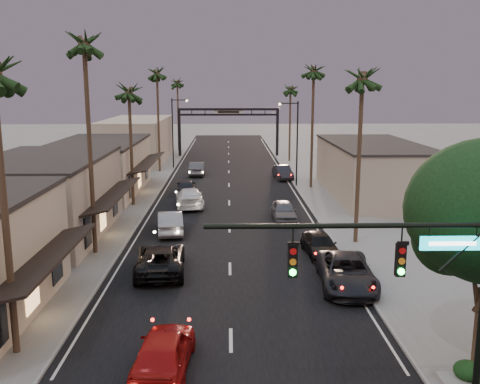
{
  "coord_description": "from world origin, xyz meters",
  "views": [
    {
      "loc": [
        -0.08,
        -10.96,
        10.61
      ],
      "look_at": [
        0.83,
        29.6,
        2.5
      ],
      "focal_mm": 40.0,
      "sensor_mm": 36.0,
      "label": 1
    }
  ],
  "objects_px": {
    "streetlight_left": "(175,127)",
    "palm_ra": "(363,72)",
    "oncoming_red": "(164,351)",
    "curbside_near": "(346,272)",
    "palm_far": "(177,80)",
    "palm_ld": "(157,70)",
    "palm_lb": "(84,38)",
    "traffic_signal": "(422,275)",
    "palm_lc": "(129,87)",
    "palm_rc": "(291,86)",
    "arch": "(228,120)",
    "oncoming_pickup": "(160,259)",
    "curbside_black": "(320,245)",
    "oncoming_silver": "(170,222)",
    "palm_rb": "(314,67)",
    "streetlight_right": "(295,137)"
  },
  "relations": [
    {
      "from": "oncoming_red",
      "to": "curbside_near",
      "type": "relative_size",
      "value": 0.81
    },
    {
      "from": "arch",
      "to": "oncoming_silver",
      "type": "height_order",
      "value": "arch"
    },
    {
      "from": "palm_lc",
      "to": "oncoming_silver",
      "type": "relative_size",
      "value": 2.43
    },
    {
      "from": "palm_ra",
      "to": "oncoming_red",
      "type": "xyz_separation_m",
      "value": [
        -11.12,
        -16.47,
        -10.61
      ]
    },
    {
      "from": "palm_lb",
      "to": "palm_rc",
      "type": "distance_m",
      "value": 45.48
    },
    {
      "from": "traffic_signal",
      "to": "oncoming_red",
      "type": "bearing_deg",
      "value": 156.75
    },
    {
      "from": "palm_rb",
      "to": "oncoming_red",
      "type": "xyz_separation_m",
      "value": [
        -11.12,
        -36.47,
        -11.58
      ]
    },
    {
      "from": "palm_ld",
      "to": "curbside_black",
      "type": "distance_m",
      "value": 38.3
    },
    {
      "from": "palm_ra",
      "to": "curbside_near",
      "type": "xyz_separation_m",
      "value": [
        -2.4,
        -8.02,
        -10.61
      ]
    },
    {
      "from": "oncoming_pickup",
      "to": "oncoming_silver",
      "type": "height_order",
      "value": "oncoming_silver"
    },
    {
      "from": "palm_lb",
      "to": "palm_far",
      "type": "height_order",
      "value": "palm_lb"
    },
    {
      "from": "palm_rb",
      "to": "oncoming_pickup",
      "type": "bearing_deg",
      "value": -116.28
    },
    {
      "from": "palm_ra",
      "to": "traffic_signal",
      "type": "bearing_deg",
      "value": -98.28
    },
    {
      "from": "palm_rb",
      "to": "oncoming_red",
      "type": "height_order",
      "value": "palm_rb"
    },
    {
      "from": "arch",
      "to": "palm_lb",
      "type": "height_order",
      "value": "palm_lb"
    },
    {
      "from": "traffic_signal",
      "to": "palm_far",
      "type": "xyz_separation_m",
      "value": [
        -13.99,
        74.0,
        6.36
      ]
    },
    {
      "from": "palm_rc",
      "to": "oncoming_silver",
      "type": "height_order",
      "value": "palm_rc"
    },
    {
      "from": "traffic_signal",
      "to": "streetlight_right",
      "type": "xyz_separation_m",
      "value": [
        1.23,
        41.0,
        0.25
      ]
    },
    {
      "from": "streetlight_left",
      "to": "curbside_black",
      "type": "distance_m",
      "value": 38.93
    },
    {
      "from": "traffic_signal",
      "to": "curbside_black",
      "type": "height_order",
      "value": "traffic_signal"
    },
    {
      "from": "traffic_signal",
      "to": "oncoming_silver",
      "type": "distance_m",
      "value": 25.39
    },
    {
      "from": "arch",
      "to": "oncoming_pickup",
      "type": "xyz_separation_m",
      "value": [
        -4.01,
        -51.52,
        -4.71
      ]
    },
    {
      "from": "streetlight_left",
      "to": "palm_ra",
      "type": "xyz_separation_m",
      "value": [
        15.52,
        -34.0,
        6.11
      ]
    },
    {
      "from": "streetlight_right",
      "to": "palm_lb",
      "type": "relative_size",
      "value": 0.59
    },
    {
      "from": "palm_ra",
      "to": "streetlight_left",
      "type": "bearing_deg",
      "value": 114.54
    },
    {
      "from": "traffic_signal",
      "to": "oncoming_pickup",
      "type": "xyz_separation_m",
      "value": [
        -9.69,
        14.47,
        -4.26
      ]
    },
    {
      "from": "palm_rc",
      "to": "streetlight_left",
      "type": "bearing_deg",
      "value": -158.86
    },
    {
      "from": "palm_ld",
      "to": "palm_ra",
      "type": "bearing_deg",
      "value": -60.98
    },
    {
      "from": "streetlight_left",
      "to": "palm_far",
      "type": "height_order",
      "value": "palm_far"
    },
    {
      "from": "palm_ld",
      "to": "palm_rb",
      "type": "xyz_separation_m",
      "value": [
        17.2,
        -11.0,
        0.0
      ]
    },
    {
      "from": "palm_far",
      "to": "oncoming_pickup",
      "type": "distance_m",
      "value": 60.62
    },
    {
      "from": "palm_lc",
      "to": "oncoming_pickup",
      "type": "distance_m",
      "value": 20.53
    },
    {
      "from": "palm_lb",
      "to": "palm_lc",
      "type": "distance_m",
      "value": 14.3
    },
    {
      "from": "streetlight_right",
      "to": "curbside_black",
      "type": "height_order",
      "value": "streetlight_right"
    },
    {
      "from": "arch",
      "to": "palm_ld",
      "type": "height_order",
      "value": "palm_ld"
    },
    {
      "from": "palm_ra",
      "to": "palm_lc",
      "type": "bearing_deg",
      "value": 145.1
    },
    {
      "from": "traffic_signal",
      "to": "palm_ra",
      "type": "height_order",
      "value": "palm_ra"
    },
    {
      "from": "oncoming_pickup",
      "to": "curbside_black",
      "type": "height_order",
      "value": "oncoming_pickup"
    },
    {
      "from": "palm_lc",
      "to": "streetlight_right",
      "type": "bearing_deg",
      "value": 30.11
    },
    {
      "from": "oncoming_pickup",
      "to": "curbside_black",
      "type": "xyz_separation_m",
      "value": [
        9.74,
        3.01,
        -0.15
      ]
    },
    {
      "from": "palm_lb",
      "to": "palm_far",
      "type": "xyz_separation_m",
      "value": [
        0.3,
        56.0,
        -1.94
      ]
    },
    {
      "from": "palm_lc",
      "to": "palm_far",
      "type": "xyz_separation_m",
      "value": [
        0.3,
        42.0,
        0.97
      ]
    },
    {
      "from": "palm_ra",
      "to": "oncoming_red",
      "type": "relative_size",
      "value": 2.69
    },
    {
      "from": "palm_rb",
      "to": "oncoming_silver",
      "type": "distance_m",
      "value": 24.35
    },
    {
      "from": "palm_lb",
      "to": "curbside_black",
      "type": "xyz_separation_m",
      "value": [
        14.34,
        -0.52,
        -12.71
      ]
    },
    {
      "from": "streetlight_left",
      "to": "palm_lc",
      "type": "distance_m",
      "value": 22.65
    },
    {
      "from": "oncoming_silver",
      "to": "curbside_near",
      "type": "bearing_deg",
      "value": 126.44
    },
    {
      "from": "palm_far",
      "to": "palm_ld",
      "type": "bearing_deg",
      "value": -90.75
    },
    {
      "from": "streetlight_left",
      "to": "palm_rb",
      "type": "height_order",
      "value": "palm_rb"
    },
    {
      "from": "streetlight_left",
      "to": "curbside_near",
      "type": "relative_size",
      "value": 1.49
    }
  ]
}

